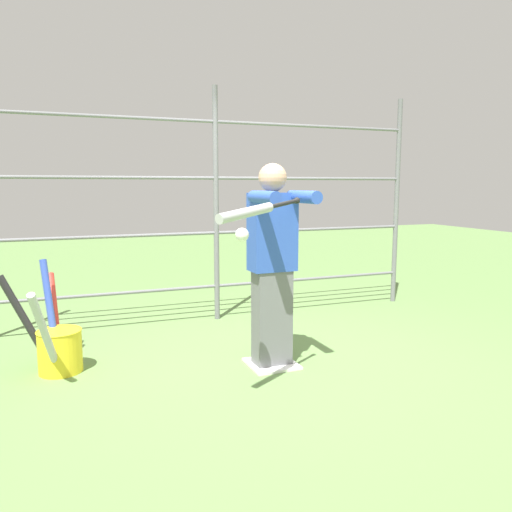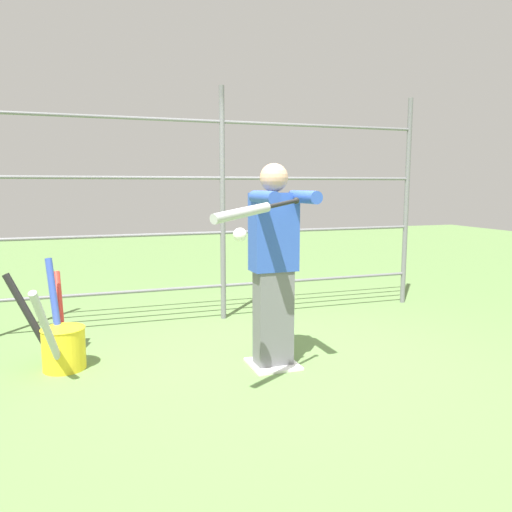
{
  "view_description": "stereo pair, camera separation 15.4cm",
  "coord_description": "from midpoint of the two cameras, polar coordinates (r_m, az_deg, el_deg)",
  "views": [
    {
      "loc": [
        1.61,
        3.76,
        1.53
      ],
      "look_at": [
        0.22,
        0.21,
        0.98
      ],
      "focal_mm": 35.0,
      "sensor_mm": 36.0,
      "label": 1
    },
    {
      "loc": [
        1.47,
        3.82,
        1.53
      ],
      "look_at": [
        0.22,
        0.21,
        0.98
      ],
      "focal_mm": 35.0,
      "sensor_mm": 36.0,
      "label": 2
    }
  ],
  "objects": [
    {
      "name": "ground_plane",
      "position": [
        4.37,
        2.99,
        -12.35
      ],
      "size": [
        24.0,
        24.0,
        0.0
      ],
      "primitive_type": "plane",
      "color": "#608447"
    },
    {
      "name": "bat_bucket",
      "position": [
        4.48,
        -20.52,
        -9.17
      ],
      "size": [
        0.64,
        1.12,
        0.91
      ],
      "color": "yellow",
      "rests_on": "ground"
    },
    {
      "name": "fence_backstop",
      "position": [
        5.61,
        -3.05,
        5.78
      ],
      "size": [
        4.91,
        0.06,
        2.6
      ],
      "color": "slate",
      "rests_on": "ground"
    },
    {
      "name": "batter",
      "position": [
        4.12,
        3.17,
        -0.36
      ],
      "size": [
        0.44,
        0.57,
        1.7
      ],
      "color": "slate",
      "rests_on": "ground"
    },
    {
      "name": "softball_in_flight",
      "position": [
        3.47,
        -0.58,
        2.45
      ],
      "size": [
        0.1,
        0.1,
        0.1
      ],
      "color": "white"
    },
    {
      "name": "home_plate",
      "position": [
        4.36,
        2.99,
        -12.22
      ],
      "size": [
        0.4,
        0.4,
        0.02
      ],
      "color": "white",
      "rests_on": "ground"
    },
    {
      "name": "baseball_bat_swinging",
      "position": [
        3.25,
        0.6,
        5.15
      ],
      "size": [
        0.78,
        0.5,
        0.15
      ],
      "color": "black"
    }
  ]
}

